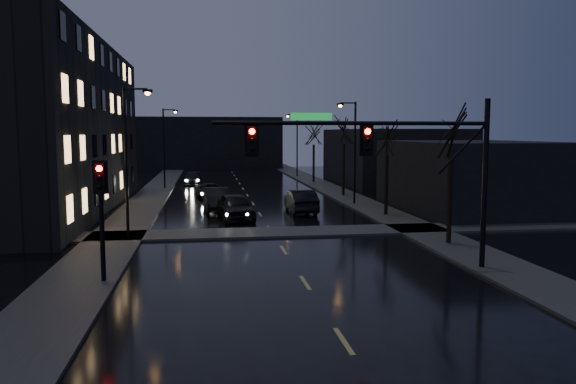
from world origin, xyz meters
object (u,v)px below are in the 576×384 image
object	(u,v)px
lead_car	(301,201)
oncoming_car_c	(210,191)
oncoming_car_d	(192,178)
oncoming_car_b	(217,199)
oncoming_car_a	(235,207)

from	to	relation	value
lead_car	oncoming_car_c	bearing A→B (deg)	-57.55
oncoming_car_c	oncoming_car_d	xyz separation A→B (m)	(-1.76, 13.36, 0.02)
oncoming_car_d	oncoming_car_b	bearing A→B (deg)	-82.96
oncoming_car_d	lead_car	size ratio (longest dim) A/B	0.92
oncoming_car_b	lead_car	bearing A→B (deg)	-22.94
oncoming_car_d	lead_car	xyz separation A→B (m)	(8.09, -22.90, 0.15)
oncoming_car_a	oncoming_car_b	size ratio (longest dim) A/B	1.01
oncoming_car_b	lead_car	xyz separation A→B (m)	(5.86, -1.99, -0.01)
oncoming_car_c	oncoming_car_a	bearing A→B (deg)	-88.05
oncoming_car_c	lead_car	world-z (taller)	lead_car
oncoming_car_c	lead_car	xyz separation A→B (m)	(6.33, -9.54, 0.17)
oncoming_car_b	oncoming_car_d	distance (m)	21.02
oncoming_car_a	oncoming_car_b	bearing A→B (deg)	97.25
oncoming_car_a	oncoming_car_c	bearing A→B (deg)	91.06
oncoming_car_a	lead_car	xyz separation A→B (m)	(4.74, 2.61, -0.04)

